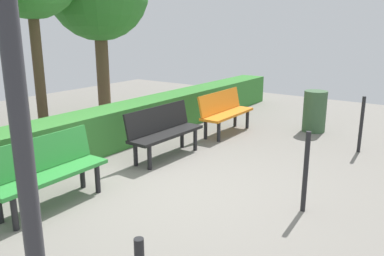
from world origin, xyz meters
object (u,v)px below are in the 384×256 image
bench_orange (225,110)px  trash_bin (315,111)px  bench_green (46,169)px  bench_black (163,129)px

bench_orange → trash_bin: 1.91m
bench_green → trash_bin: trash_bin is taller
bench_orange → trash_bin: trash_bin is taller
bench_black → bench_green: bearing=1.2°
bench_orange → bench_black: (1.91, -0.07, 0.00)m
bench_black → bench_green: 2.27m
bench_black → trash_bin: bearing=154.7°
bench_green → trash_bin: 5.60m
bench_orange → bench_black: same height
bench_orange → bench_black: size_ratio=1.00×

